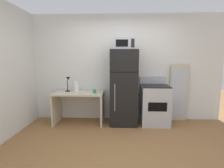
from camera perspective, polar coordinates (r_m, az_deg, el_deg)
ground_plane at (r=2.87m, az=3.26°, el=-23.27°), size 12.00×12.00×0.00m
wall_back_white at (r=4.15m, az=2.95°, el=5.54°), size 5.00×0.10×2.60m
desk at (r=4.00m, az=-11.37°, el=-6.00°), size 1.15×0.61×0.75m
desk_lamp at (r=4.05m, az=-15.06°, el=0.80°), size 0.14×0.12×0.35m
paper_towel_roll at (r=4.02m, az=-12.25°, el=-0.91°), size 0.11×0.11×0.24m
coffee_mug at (r=3.76m, az=-6.11°, el=-2.50°), size 0.08×0.08×0.09m
refrigerator at (r=3.83m, az=4.02°, el=-1.25°), size 0.62×0.62×1.73m
microwave at (r=3.77m, az=4.19°, el=13.77°), size 0.46×0.35×0.26m
oven_range at (r=4.01m, az=14.53°, el=-6.91°), size 0.64×0.61×1.10m
leaning_mirror at (r=4.37m, az=22.13°, el=-2.85°), size 0.44×0.03×1.40m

